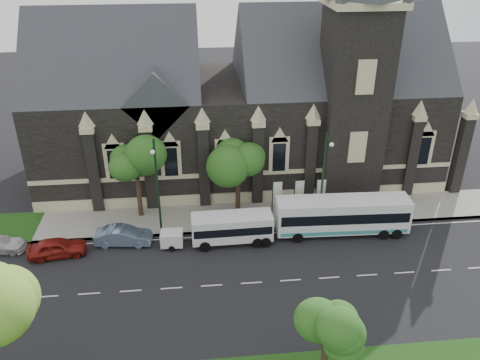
{
  "coord_description": "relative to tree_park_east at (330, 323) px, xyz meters",
  "views": [
    {
      "loc": [
        -0.81,
        -28.79,
        24.01
      ],
      "look_at": [
        2.75,
        6.0,
        5.67
      ],
      "focal_mm": 36.54,
      "sensor_mm": 36.0,
      "label": 1
    }
  ],
  "objects": [
    {
      "name": "sidewalk",
      "position": [
        -6.18,
        18.82,
        -4.54
      ],
      "size": [
        80.0,
        5.0,
        0.15
      ],
      "primitive_type": "cube",
      "color": "gray",
      "rests_on": "ground"
    },
    {
      "name": "banner_flag_center",
      "position": [
        2.11,
        18.32,
        -2.24
      ],
      "size": [
        0.9,
        0.1,
        4.0
      ],
      "color": "black",
      "rests_on": "ground"
    },
    {
      "name": "box_trailer",
      "position": [
        -9.22,
        14.69,
        -3.81
      ],
      "size": [
        2.68,
        1.57,
        1.42
      ],
      "rotation": [
        0.0,
        0.0,
        -0.04
      ],
      "color": "silver",
      "rests_on": "ground"
    },
    {
      "name": "museum",
      "position": [
        -1.06,
        28.1,
        3.55
      ],
      "size": [
        40.0,
        17.7,
        29.9
      ],
      "color": "black",
      "rests_on": "ground"
    },
    {
      "name": "tree_walk_left",
      "position": [
        -11.97,
        20.03,
        1.12
      ],
      "size": [
        3.91,
        3.91,
        7.64
      ],
      "color": "black",
      "rests_on": "ground"
    },
    {
      "name": "banner_flag_left",
      "position": [
        0.11,
        18.32,
        -2.24
      ],
      "size": [
        0.9,
        0.1,
        4.0
      ],
      "color": "black",
      "rests_on": "ground"
    },
    {
      "name": "sedan",
      "position": [
        -13.28,
        15.52,
        -3.84
      ],
      "size": [
        4.88,
        2.09,
        1.56
      ],
      "primitive_type": "imported",
      "rotation": [
        0.0,
        0.0,
        1.48
      ],
      "color": "slate",
      "rests_on": "ground"
    },
    {
      "name": "street_lamp_mid",
      "position": [
        -10.18,
        16.42,
        0.49
      ],
      "size": [
        0.36,
        1.88,
        9.0
      ],
      "color": "black",
      "rests_on": "ground"
    },
    {
      "name": "banner_flag_right",
      "position": [
        4.11,
        18.32,
        -2.24
      ],
      "size": [
        0.9,
        0.1,
        4.0
      ],
      "color": "black",
      "rests_on": "ground"
    },
    {
      "name": "tree_walk_right",
      "position": [
        -2.96,
        20.04,
        1.2
      ],
      "size": [
        4.08,
        4.08,
        7.8
      ],
      "color": "black",
      "rests_on": "ground"
    },
    {
      "name": "tree_park_east",
      "position": [
        0.0,
        0.0,
        0.0
      ],
      "size": [
        3.4,
        3.4,
        6.28
      ],
      "color": "black",
      "rests_on": "ground"
    },
    {
      "name": "ground",
      "position": [
        -6.18,
        9.32,
        -4.62
      ],
      "size": [
        160.0,
        160.0,
        0.0
      ],
      "primitive_type": "plane",
      "color": "black",
      "rests_on": "ground"
    },
    {
      "name": "tour_coach",
      "position": [
        5.45,
        15.27,
        -2.8
      ],
      "size": [
        11.5,
        3.0,
        3.33
      ],
      "rotation": [
        0.0,
        0.0,
        -0.04
      ],
      "color": "white",
      "rests_on": "ground"
    },
    {
      "name": "street_lamp_near",
      "position": [
        3.82,
        16.42,
        0.49
      ],
      "size": [
        0.36,
        1.88,
        9.0
      ],
      "color": "black",
      "rests_on": "ground"
    },
    {
      "name": "shuttle_bus",
      "position": [
        -4.13,
        14.84,
        -3.1
      ],
      "size": [
        6.79,
        2.52,
        2.6
      ],
      "rotation": [
        0.0,
        0.0,
        0.02
      ],
      "color": "silver",
      "rests_on": "ground"
    },
    {
      "name": "car_far_red",
      "position": [
        -18.45,
        14.35,
        -3.84
      ],
      "size": [
        4.79,
        2.42,
        1.56
      ],
      "primitive_type": "imported",
      "rotation": [
        0.0,
        0.0,
        1.7
      ],
      "color": "maroon",
      "rests_on": "ground"
    }
  ]
}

